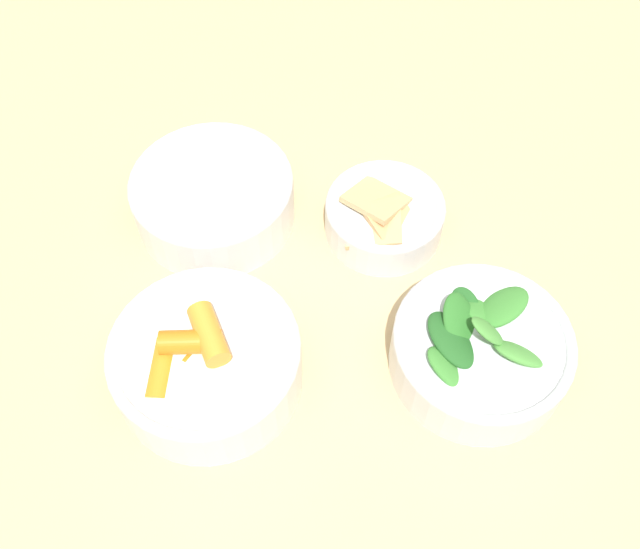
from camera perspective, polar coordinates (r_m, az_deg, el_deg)
ground_plane at (r=1.43m, az=1.42°, el=-14.71°), size 10.00×10.00×0.00m
dining_table at (r=0.84m, az=2.35°, el=0.38°), size 1.20×1.02×0.76m
bowl_carrots at (r=0.63m, az=-9.06°, el=-6.83°), size 0.17×0.17×0.08m
bowl_greens at (r=0.65m, az=12.68°, el=-5.78°), size 0.16×0.16×0.08m
bowl_beans_hotdog at (r=0.74m, az=-8.50°, el=6.03°), size 0.16×0.16×0.06m
bowl_cookies at (r=0.73m, az=5.16°, el=4.75°), size 0.12×0.12×0.05m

